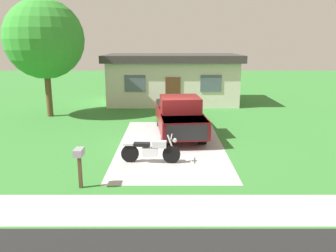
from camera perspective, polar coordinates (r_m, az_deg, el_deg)
name	(u,v)px	position (r m, az deg, el deg)	size (l,w,h in m)	color
ground_plane	(172,145)	(15.20, 0.72, -3.12)	(80.00, 80.00, 0.00)	#337731
driveway_pad	(172,145)	(15.20, 0.72, -3.11)	(4.50, 8.85, 0.01)	#A3A3A3
sidewalk_strip	(174,209)	(9.61, 0.99, -13.50)	(36.00, 1.80, 0.01)	#ABABA6
motorcycle	(153,150)	(12.90, -2.54, -4.02)	(2.21, 0.70, 1.09)	black
pickup_truck	(181,115)	(16.83, 2.07, 1.88)	(2.46, 5.77, 1.90)	black
mailbox	(81,157)	(10.89, -14.12, -5.03)	(0.26, 0.48, 1.26)	#4C3823
shade_tree	(46,39)	(21.79, -19.37, 13.30)	(4.56, 4.56, 6.82)	brown
neighbor_house	(174,78)	(25.68, 1.02, 7.87)	(9.60, 5.60, 3.50)	beige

